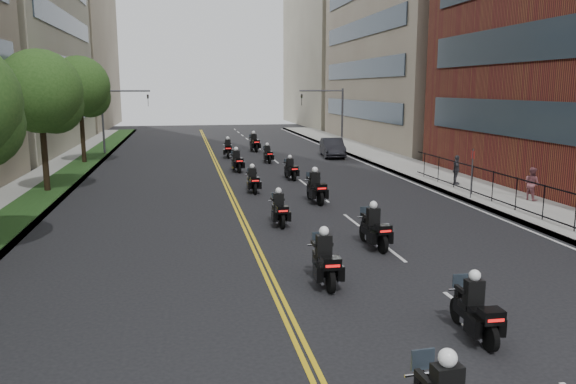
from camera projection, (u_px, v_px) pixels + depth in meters
name	position (u px, v px, depth m)	size (l,w,h in m)	color
sidewalk_right	(439.00, 177.00, 35.59)	(4.00, 90.00, 0.15)	gray
sidewalk_left	(37.00, 190.00, 31.24)	(4.00, 90.00, 0.15)	gray
grass_strip	(52.00, 187.00, 31.37)	(2.00, 90.00, 0.04)	#1C3A15
building_right_far	(347.00, 39.00, 86.16)	(15.00, 28.00, 26.00)	gray
building_left_far	(47.00, 34.00, 78.27)	(16.00, 28.00, 26.00)	gray
iron_fence	(559.00, 207.00, 22.69)	(0.05, 28.00, 1.50)	black
street_trees	(14.00, 100.00, 24.31)	(4.40, 38.40, 7.98)	black
traffic_signal_right	(332.00, 110.00, 50.91)	(4.09, 0.20, 5.60)	#3F3F44
traffic_signal_left	(114.00, 111.00, 47.45)	(4.09, 0.20, 5.60)	#3F3F44
motorcycle_1	(475.00, 312.00, 12.79)	(0.50, 2.15, 1.59)	black
motorcycle_2	(325.00, 262.00, 16.29)	(0.53, 2.31, 1.71)	black
motorcycle_3	(374.00, 230.00, 20.03)	(0.61, 2.28, 1.68)	black
motorcycle_4	(279.00, 210.00, 23.38)	(0.49, 2.13, 1.57)	black
motorcycle_5	(316.00, 189.00, 27.91)	(0.63, 2.43, 1.79)	black
motorcycle_6	(253.00, 181.00, 30.72)	(0.50, 2.13, 1.57)	black
motorcycle_7	(291.00, 170.00, 35.04)	(0.62, 2.08, 1.54)	black
motorcycle_8	(237.00, 162.00, 38.31)	(0.68, 2.29, 1.69)	black
motorcycle_9	(268.00, 155.00, 42.93)	(0.52, 2.07, 1.53)	black
motorcycle_10	(228.00, 149.00, 46.02)	(0.56, 2.35, 1.73)	black
motorcycle_11	(254.00, 143.00, 50.52)	(0.71, 2.50, 1.85)	black
parked_sedan	(332.00, 148.00, 46.47)	(1.64, 4.71, 1.55)	black
pedestrian_b	(532.00, 184.00, 27.80)	(0.80, 0.63, 1.65)	#8A4B53
pedestrian_c	(456.00, 170.00, 32.38)	(0.99, 0.41, 1.69)	#414149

